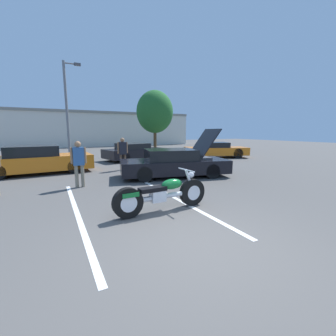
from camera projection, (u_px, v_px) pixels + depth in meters
The scene contains 13 objects.
ground_plane at pixel (200, 245), 3.92m from camera, with size 80.00×80.00×0.00m, color #514F4C.
parking_stripe_foreground at pixel (77, 213), 5.40m from camera, with size 0.12×5.95×0.01m, color white.
parking_stripe_middle at pixel (175, 198), 6.64m from camera, with size 0.12×5.95×0.01m, color white.
far_building at pixel (68, 128), 27.89m from camera, with size 32.00×4.20×4.40m.
light_pole at pixel (68, 105), 16.06m from camera, with size 1.21×0.28×6.79m.
tree_background at pixel (155, 112), 23.15m from camera, with size 3.76×3.76×6.07m.
motorcycle at pixel (162, 194), 5.50m from camera, with size 2.51×0.70×0.99m.
show_car_hood_open at pixel (175, 163), 9.72m from camera, with size 4.87×2.84×2.05m.
parked_car_right_row at pixel (215, 150), 16.79m from camera, with size 4.88×3.36×1.13m.
parked_car_mid_left_row at pixel (37, 160), 10.39m from camera, with size 4.78×2.05×1.30m.
parked_car_mid_right_row at pixel (134, 152), 15.26m from camera, with size 4.34×2.74×1.14m.
spectator_by_show_car at pixel (123, 151), 11.31m from camera, with size 0.52×0.21×1.63m.
spectator_far_lot at pixel (79, 160), 7.78m from camera, with size 0.52×0.21×1.62m.
Camera 1 is at (-2.18, -2.97, 1.96)m, focal length 24.00 mm.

